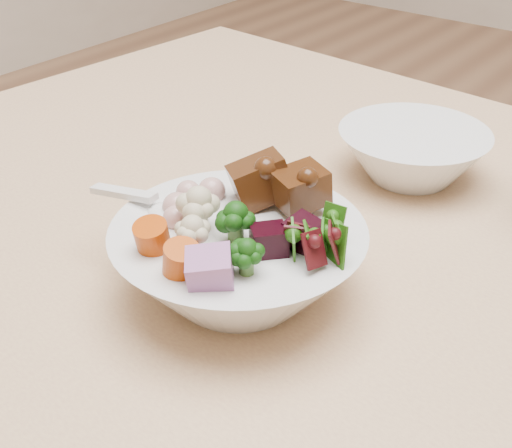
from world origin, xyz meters
name	(u,v)px	position (x,y,z in m)	size (l,w,h in m)	color
dining_table	(492,380)	(0.06, -0.17, 0.62)	(1.55, 0.96, 0.70)	#DDB682
food_bowl	(241,256)	(-0.13, -0.27, 0.73)	(0.21, 0.21, 0.11)	silver
soup_spoon	(155,208)	(-0.21, -0.29, 0.76)	(0.10, 0.03, 0.02)	silver
side_bowl	(412,154)	(-0.11, 0.00, 0.72)	(0.16, 0.16, 0.05)	silver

